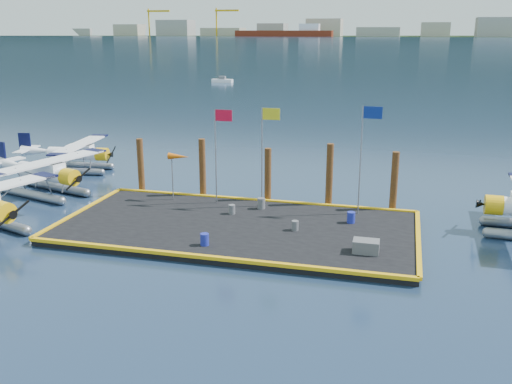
% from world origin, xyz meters
% --- Properties ---
extents(ground, '(4000.00, 4000.00, 0.00)m').
position_xyz_m(ground, '(0.00, 0.00, 0.00)').
color(ground, '#172946').
rests_on(ground, ground).
extents(dock, '(20.00, 10.00, 0.40)m').
position_xyz_m(dock, '(0.00, 0.00, 0.20)').
color(dock, black).
rests_on(dock, ground).
extents(dock_bumpers, '(20.25, 10.25, 0.18)m').
position_xyz_m(dock_bumpers, '(0.00, 0.00, 0.49)').
color(dock_bumpers, '#EEAE0E').
rests_on(dock_bumpers, dock).
extents(far_backdrop, '(3050.00, 2050.00, 810.00)m').
position_xyz_m(far_backdrop, '(239.91, 1737.52, 9.45)').
color(far_backdrop, black).
rests_on(far_backdrop, ground).
extents(seaplane_b, '(8.75, 9.40, 3.35)m').
position_xyz_m(seaplane_b, '(-14.85, 3.69, 1.46)').
color(seaplane_b, gray).
rests_on(seaplane_b, ground).
extents(seaplane_c, '(7.88, 8.70, 3.08)m').
position_xyz_m(seaplane_c, '(-16.60, 10.39, 1.34)').
color(seaplane_c, gray).
rests_on(seaplane_c, ground).
extents(drum_0, '(0.40, 0.40, 0.57)m').
position_xyz_m(drum_0, '(-0.88, 1.84, 0.68)').
color(drum_0, '#56565B').
rests_on(drum_0, dock).
extents(drum_1, '(0.39, 0.39, 0.55)m').
position_xyz_m(drum_1, '(3.37, -0.08, 0.67)').
color(drum_1, '#56565B').
rests_on(drum_1, dock).
extents(drum_3, '(0.45, 0.45, 0.63)m').
position_xyz_m(drum_3, '(-0.72, -3.49, 0.71)').
color(drum_3, '#1B2598').
rests_on(drum_3, dock).
extents(drum_4, '(0.46, 0.46, 0.65)m').
position_xyz_m(drum_4, '(6.26, 1.99, 0.73)').
color(drum_4, '#1B2598').
rests_on(drum_4, dock).
extents(drum_5, '(0.48, 0.48, 0.68)m').
position_xyz_m(drum_5, '(0.59, 3.29, 0.74)').
color(drum_5, '#56565B').
rests_on(drum_5, dock).
extents(crate, '(1.30, 0.87, 0.65)m').
position_xyz_m(crate, '(7.42, -2.40, 0.72)').
color(crate, '#56565B').
rests_on(crate, dock).
extents(flagpole_red, '(1.14, 0.08, 6.00)m').
position_xyz_m(flagpole_red, '(-2.29, 3.80, 4.40)').
color(flagpole_red, gray).
rests_on(flagpole_red, dock).
extents(flagpole_yellow, '(1.14, 0.08, 6.20)m').
position_xyz_m(flagpole_yellow, '(0.70, 3.80, 4.51)').
color(flagpole_yellow, gray).
rests_on(flagpole_yellow, dock).
extents(flagpole_blue, '(1.14, 0.08, 6.50)m').
position_xyz_m(flagpole_blue, '(6.70, 3.80, 4.69)').
color(flagpole_blue, gray).
rests_on(flagpole_blue, dock).
extents(windsock, '(1.40, 0.44, 3.12)m').
position_xyz_m(windsock, '(-5.03, 3.80, 3.23)').
color(windsock, gray).
rests_on(windsock, dock).
extents(piling_0, '(0.44, 0.44, 4.00)m').
position_xyz_m(piling_0, '(-8.50, 5.40, 2.00)').
color(piling_0, '#402112').
rests_on(piling_0, ground).
extents(piling_1, '(0.44, 0.44, 4.20)m').
position_xyz_m(piling_1, '(-4.00, 5.40, 2.10)').
color(piling_1, '#402112').
rests_on(piling_1, ground).
extents(piling_2, '(0.44, 0.44, 3.80)m').
position_xyz_m(piling_2, '(0.50, 5.40, 1.90)').
color(piling_2, '#402112').
rests_on(piling_2, ground).
extents(piling_3, '(0.44, 0.44, 4.30)m').
position_xyz_m(piling_3, '(4.50, 5.40, 2.15)').
color(piling_3, '#402112').
rests_on(piling_3, ground).
extents(piling_4, '(0.44, 0.44, 4.00)m').
position_xyz_m(piling_4, '(8.50, 5.40, 2.00)').
color(piling_4, '#402112').
rests_on(piling_4, ground).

